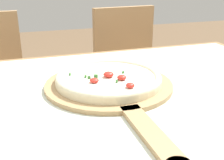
{
  "coord_description": "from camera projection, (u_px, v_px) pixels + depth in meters",
  "views": [
    {
      "loc": [
        -0.18,
        -0.58,
        1.06
      ],
      "look_at": [
        0.04,
        0.1,
        0.79
      ],
      "focal_mm": 45.0,
      "sensor_mm": 36.0,
      "label": 1
    }
  ],
  "objects": [
    {
      "name": "towel_cloth",
      "position": [
        107.0,
        109.0,
        0.67
      ],
      "size": [
        1.33,
        0.95,
        0.0
      ],
      "color": "silver",
      "rests_on": "dining_table"
    },
    {
      "name": "dining_table",
      "position": [
        108.0,
        144.0,
        0.71
      ],
      "size": [
        1.41,
        1.03,
        0.75
      ],
      "color": "olive",
      "rests_on": "ground_plane"
    },
    {
      "name": "chair_right",
      "position": [
        130.0,
        72.0,
        1.67
      ],
      "size": [
        0.44,
        0.44,
        0.88
      ],
      "rotation": [
        0.0,
        0.0,
        0.09
      ],
      "color": "tan",
      "rests_on": "ground_plane"
    },
    {
      "name": "pizza_peel",
      "position": [
        112.0,
        88.0,
        0.77
      ],
      "size": [
        0.36,
        0.59,
        0.01
      ],
      "color": "tan",
      "rests_on": "towel_cloth"
    },
    {
      "name": "pizza",
      "position": [
        109.0,
        78.0,
        0.79
      ],
      "size": [
        0.3,
        0.3,
        0.03
      ],
      "color": "beige",
      "rests_on": "pizza_peel"
    }
  ]
}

